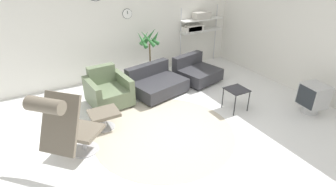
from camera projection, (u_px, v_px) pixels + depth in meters
ground_plane at (172, 128)px, 4.96m from camera, size 12.00×12.00×0.00m
wall_back at (116, 24)px, 6.53m from camera, size 12.00×0.09×2.80m
wall_right at (307, 33)px, 5.81m from camera, size 0.06×12.00×2.80m
round_rug at (164, 132)px, 4.83m from camera, size 2.58×2.58×0.01m
lounge_chair at (65, 123)px, 3.74m from camera, size 1.07×1.07×1.30m
ottoman at (104, 115)px, 4.85m from camera, size 0.53×0.45×0.35m
armchair_red at (108, 92)px, 5.66m from camera, size 0.90×0.94×0.80m
couch_low at (156, 84)px, 6.18m from camera, size 1.38×1.20×0.64m
couch_second at (196, 72)px, 6.82m from camera, size 1.15×1.15×0.64m
side_table at (237, 92)px, 5.39m from camera, size 0.41×0.41×0.47m
crt_television at (313, 97)px, 5.31m from camera, size 0.49×0.53×0.63m
potted_plant at (150, 55)px, 6.62m from camera, size 0.54×0.56×1.36m
shelf_unit at (198, 25)px, 7.46m from camera, size 1.31×0.28×1.68m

